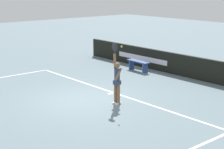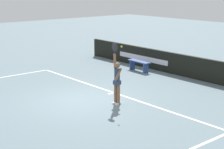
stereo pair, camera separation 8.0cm
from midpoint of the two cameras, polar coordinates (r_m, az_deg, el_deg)
The scene contains 6 objects.
ground_plane at distance 14.41m, azimuth -4.70°, elevation -3.97°, with size 60.00×60.00×0.00m, color slate.
court_lines at distance 13.70m, azimuth -9.33°, elevation -5.04°, with size 11.02×6.05×0.00m.
back_wall at distance 18.33m, azimuth 10.75°, elevation 1.37°, with size 14.11×0.18×1.05m.
tennis_player at distance 13.67m, azimuth 0.58°, elevation -0.75°, with size 0.46×0.37×2.33m.
tennis_ball at distance 13.13m, azimuth 1.31°, elevation 4.31°, with size 0.07×0.07×0.07m.
courtside_bench_near at distance 19.18m, azimuth 3.92°, elevation 1.71°, with size 1.42×0.44×0.52m.
Camera 1 is at (11.16, -7.99, 4.36)m, focal length 59.66 mm.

